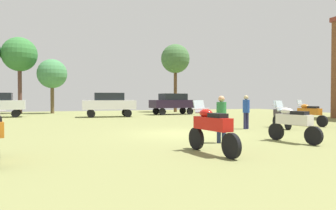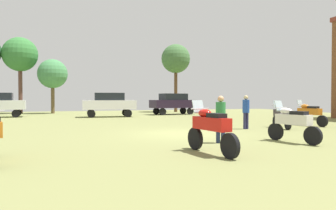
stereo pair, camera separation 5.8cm
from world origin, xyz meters
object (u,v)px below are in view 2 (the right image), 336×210
object	(u,v)px
tree_1	(20,55)
tree_4	(53,74)
person_1	(221,116)
tree_5	(176,59)
motorcycle_8	(309,113)
motorcycle_4	(281,115)
car_2	(109,103)
person_2	(246,109)
car_3	(173,102)
motorcycle_2	(211,127)
motorcycle_5	(293,122)

from	to	relation	value
tree_1	tree_4	world-z (taller)	tree_1
person_1	tree_5	bearing A→B (deg)	-74.89
motorcycle_8	person_1	bearing A→B (deg)	-160.15
tree_4	motorcycle_4	bearing A→B (deg)	-59.04
car_2	person_2	bearing A→B (deg)	-153.75
car_3	tree_4	size ratio (longest dim) A/B	0.81
motorcycle_2	motorcycle_5	world-z (taller)	motorcycle_2
motorcycle_4	motorcycle_8	bearing A→B (deg)	32.03
person_2	person_1	bearing A→B (deg)	-144.25
person_1	tree_1	bearing A→B (deg)	-37.83
motorcycle_8	person_2	distance (m)	4.44
motorcycle_2	tree_1	distance (m)	28.28
motorcycle_8	tree_1	xyz separation A→B (m)	(-17.56, 20.29, 5.21)
motorcycle_4	person_2	xyz separation A→B (m)	(-2.01, 0.16, 0.29)
motorcycle_2	car_2	xyz separation A→B (m)	(-0.57, 17.93, 0.43)
motorcycle_4	person_2	size ratio (longest dim) A/B	1.27
person_1	motorcycle_5	bearing A→B (deg)	-163.85
motorcycle_5	car_2	bearing A→B (deg)	91.27
car_2	car_3	bearing A→B (deg)	-69.16
car_2	person_2	world-z (taller)	car_2
person_2	tree_5	world-z (taller)	tree_5
motorcycle_2	tree_4	world-z (taller)	tree_4
car_2	tree_4	xyz separation A→B (m)	(-4.74, 7.70, 2.84)
car_2	person_1	distance (m)	16.28
motorcycle_4	tree_4	xyz separation A→B (m)	(-12.05, 20.09, 3.30)
motorcycle_2	motorcycle_4	size ratio (longest dim) A/B	1.06
motorcycle_4	tree_5	xyz separation A→B (m)	(1.02, 19.38, 5.23)
motorcycle_2	tree_5	bearing A→B (deg)	62.83
car_3	tree_4	bearing A→B (deg)	55.20
motorcycle_2	motorcycle_4	xyz separation A→B (m)	(6.75, 5.54, -0.03)
motorcycle_2	person_2	size ratio (longest dim) A/B	1.34
motorcycle_5	tree_4	bearing A→B (deg)	97.18
car_2	tree_1	world-z (taller)	tree_1
tree_1	tree_5	xyz separation A→B (m)	(16.19, -1.57, 0.01)
motorcycle_8	tree_1	bearing A→B (deg)	121.38
car_2	tree_4	bearing A→B (deg)	34.43
car_3	tree_4	xyz separation A→B (m)	(-11.08, 5.63, 2.84)
person_2	tree_5	xyz separation A→B (m)	(3.03, 19.22, 4.95)
motorcycle_8	person_2	bearing A→B (deg)	176.98
motorcycle_2	person_1	distance (m)	2.15
motorcycle_2	tree_5	size ratio (longest dim) A/B	0.30
tree_5	motorcycle_4	bearing A→B (deg)	-93.01
car_2	person_2	xyz separation A→B (m)	(5.30, -12.23, -0.17)
car_3	tree_1	distance (m)	16.32
motorcycle_8	motorcycle_2	bearing A→B (deg)	-155.38
motorcycle_2	person_2	xyz separation A→B (m)	(4.74, 5.70, 0.25)
motorcycle_4	motorcycle_5	xyz separation A→B (m)	(-3.03, -4.44, 0.01)
motorcycle_2	person_2	bearing A→B (deg)	40.39
motorcycle_5	tree_1	world-z (taller)	tree_1
car_3	person_2	size ratio (longest dim) A/B	2.64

